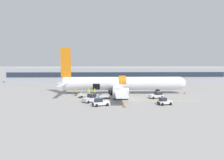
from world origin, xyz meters
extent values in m
plane|color=gray|center=(0.00, 0.00, 0.00)|extent=(500.00, 500.00, 0.00)
cube|color=yellow|center=(0.97, -1.17, 0.00)|extent=(27.68, 3.49, 0.01)
cube|color=#9EA3AD|center=(0.00, 38.96, 2.78)|extent=(84.90, 11.94, 5.55)
cube|color=#232D3D|center=(0.00, 32.93, 3.05)|extent=(83.20, 0.16, 1.78)
cylinder|color=white|center=(-0.35, 7.23, 2.62)|extent=(29.42, 3.33, 3.33)
sphere|color=white|center=(14.36, 7.23, 2.62)|extent=(3.16, 3.16, 3.16)
cone|color=white|center=(-15.06, 7.23, 2.62)|extent=(3.83, 3.06, 3.06)
cylinder|color=orange|center=(-0.35, 7.20, 2.92)|extent=(1.77, 3.33, 3.33)
cube|color=orange|center=(-14.43, 7.23, 7.90)|extent=(2.50, 0.28, 7.25)
cube|color=white|center=(-14.46, 3.29, 2.95)|extent=(0.99, 7.89, 0.20)
cube|color=white|center=(-14.46, 11.17, 2.95)|extent=(0.99, 7.89, 0.20)
cube|color=white|center=(-1.52, -0.31, 1.70)|extent=(2.36, 14.08, 0.40)
cube|color=white|center=(-1.52, 14.77, 1.70)|extent=(2.36, 14.08, 0.40)
cylinder|color=#B2B7BF|center=(-1.32, -0.35, 1.26)|extent=(3.43, 2.47, 2.47)
cylinder|color=#B2B7BF|center=(-1.32, 14.81, 1.26)|extent=(3.43, 2.47, 2.47)
cube|color=black|center=(-6.82, 5.59, 2.03)|extent=(1.70, 0.12, 1.40)
cylinder|color=#56565B|center=(8.77, 7.23, 1.18)|extent=(0.22, 0.22, 1.21)
sphere|color=black|center=(8.77, 7.23, 0.58)|extent=(1.15, 1.15, 1.15)
cylinder|color=#56565B|center=(-3.29, 4.87, 1.18)|extent=(0.22, 0.22, 1.21)
sphere|color=black|center=(-3.29, 4.87, 0.58)|extent=(1.15, 1.15, 1.15)
cylinder|color=#56565B|center=(-3.29, 9.60, 1.18)|extent=(0.22, 0.22, 1.21)
sphere|color=black|center=(-3.29, 9.60, 0.58)|extent=(1.15, 1.15, 1.15)
cube|color=silver|center=(-7.78, -2.96, 0.58)|extent=(3.27, 3.13, 0.68)
cube|color=#232833|center=(-7.39, -2.64, 1.29)|extent=(1.91, 1.92, 0.75)
cube|color=black|center=(-6.65, -2.00, 0.44)|extent=(1.07, 1.23, 0.34)
sphere|color=black|center=(-6.52, -2.94, 0.28)|extent=(0.56, 0.56, 0.56)
sphere|color=black|center=(-7.55, -1.72, 0.28)|extent=(0.56, 0.56, 0.56)
sphere|color=black|center=(-8.00, -4.20, 0.28)|extent=(0.56, 0.56, 0.56)
sphere|color=black|center=(-9.03, -2.98, 0.28)|extent=(0.56, 0.56, 0.56)
cube|color=silver|center=(6.73, 0.71, 0.53)|extent=(3.25, 2.15, 0.58)
cube|color=#232833|center=(7.24, 0.81, 1.15)|extent=(1.59, 1.60, 0.67)
cube|color=black|center=(8.25, 1.01, 0.41)|extent=(0.40, 1.44, 0.29)
sphere|color=black|center=(7.88, 0.16, 0.28)|extent=(0.56, 0.56, 0.56)
sphere|color=black|center=(7.58, 1.65, 0.28)|extent=(0.56, 0.56, 0.56)
sphere|color=black|center=(5.88, -0.24, 0.28)|extent=(0.56, 0.56, 0.56)
sphere|color=black|center=(5.58, 1.26, 0.28)|extent=(0.56, 0.56, 0.56)
cube|color=silver|center=(6.70, -5.86, 0.50)|extent=(2.77, 1.86, 0.53)
cube|color=#232833|center=(6.27, -5.95, 1.08)|extent=(1.36, 1.37, 0.63)
cube|color=black|center=(5.41, -6.14, 0.40)|extent=(0.38, 1.21, 0.26)
sphere|color=black|center=(5.72, -5.41, 0.28)|extent=(0.56, 0.56, 0.56)
sphere|color=black|center=(6.00, -6.67, 0.28)|extent=(0.56, 0.56, 0.56)
sphere|color=black|center=(7.41, -5.05, 0.28)|extent=(0.56, 0.56, 0.56)
sphere|color=black|center=(7.68, -6.30, 0.28)|extent=(0.56, 0.56, 0.56)
cube|color=white|center=(-5.42, -6.34, 0.52)|extent=(3.30, 2.15, 0.57)
cube|color=#232833|center=(-5.93, -6.51, 1.13)|extent=(1.64, 1.45, 0.66)
cube|color=black|center=(-6.92, -6.83, 0.41)|extent=(0.47, 1.13, 0.28)
sphere|color=black|center=(-6.59, -6.08, 0.28)|extent=(0.56, 0.56, 0.56)
sphere|color=black|center=(-6.22, -7.24, 0.28)|extent=(0.56, 0.56, 0.56)
sphere|color=black|center=(-4.62, -5.45, 0.28)|extent=(0.56, 0.56, 0.56)
sphere|color=black|center=(-4.25, -6.60, 0.28)|extent=(0.56, 0.56, 0.56)
cube|color=silver|center=(-9.34, 1.79, 0.55)|extent=(2.67, 1.76, 0.05)
cube|color=silver|center=(-8.15, 1.59, 0.84)|extent=(0.29, 1.35, 0.52)
cube|color=silver|center=(-9.45, 1.16, 0.84)|extent=(2.39, 0.48, 0.52)
cube|color=silver|center=(-9.23, 2.43, 0.84)|extent=(2.39, 0.48, 0.52)
cube|color=#333338|center=(-7.68, 1.50, 0.32)|extent=(0.90, 0.23, 0.06)
sphere|color=black|center=(-8.60, 0.98, 0.20)|extent=(0.40, 0.40, 0.40)
sphere|color=black|center=(-8.37, 2.32, 0.20)|extent=(0.40, 0.40, 0.40)
sphere|color=black|center=(-10.31, 1.27, 0.20)|extent=(0.40, 0.40, 0.40)
sphere|color=black|center=(-10.07, 2.61, 0.20)|extent=(0.40, 0.40, 0.40)
cube|color=#2D2D33|center=(-9.64, 1.61, 0.86)|extent=(0.43, 0.19, 0.57)
cube|color=#1E2347|center=(-9.08, 1.75, 0.82)|extent=(0.38, 0.31, 0.49)
cube|color=#4C1E1E|center=(-9.97, 2.02, 0.76)|extent=(0.53, 0.36, 0.37)
cube|color=silver|center=(-5.02, 0.34, 0.49)|extent=(2.87, 2.32, 0.05)
cube|color=silver|center=(-3.88, 0.75, 0.77)|extent=(0.58, 1.51, 0.51)
cube|color=silver|center=(-4.77, -0.37, 0.77)|extent=(2.32, 0.87, 0.51)
cube|color=silver|center=(-5.28, 1.06, 0.77)|extent=(2.32, 0.87, 0.51)
cube|color=#333338|center=(-3.42, 0.91, 0.28)|extent=(0.88, 0.38, 0.06)
sphere|color=black|center=(-3.94, -0.11, 0.20)|extent=(0.40, 0.40, 0.40)
sphere|color=black|center=(-4.46, 1.38, 0.20)|extent=(0.40, 0.40, 0.40)
sphere|color=black|center=(-5.58, -0.69, 0.20)|extent=(0.40, 0.40, 0.40)
sphere|color=black|center=(-6.11, 0.80, 0.20)|extent=(0.40, 0.40, 0.40)
cube|color=#4C1E1E|center=(-4.48, 0.17, 0.76)|extent=(0.56, 0.26, 0.49)
cube|color=#14472D|center=(-5.83, 0.26, 0.77)|extent=(0.58, 0.40, 0.50)
cube|color=#2D2D33|center=(-4.98, 0.32, 0.75)|extent=(0.42, 0.31, 0.46)
cube|color=#2D2D33|center=(-5.49, 0.17, 0.75)|extent=(0.38, 0.29, 0.47)
cylinder|color=#1E2338|center=(-11.67, 4.59, 0.43)|extent=(0.42, 0.42, 0.86)
cylinder|color=orange|center=(-11.67, 4.59, 1.19)|extent=(0.53, 0.53, 0.67)
sphere|color=tan|center=(-11.67, 4.59, 1.65)|extent=(0.24, 0.24, 0.24)
cylinder|color=orange|center=(-11.57, 4.37, 1.12)|extent=(0.17, 0.17, 0.62)
cylinder|color=orange|center=(-11.78, 4.80, 1.12)|extent=(0.17, 0.17, 0.62)
cylinder|color=#1E2338|center=(-8.62, 4.09, 0.45)|extent=(0.34, 0.34, 0.89)
cylinder|color=#CCE523|center=(-8.62, 4.09, 1.25)|extent=(0.43, 0.43, 0.70)
sphere|color=tan|center=(-8.62, 4.09, 1.72)|extent=(0.25, 0.25, 0.25)
cylinder|color=#CCE523|center=(-8.37, 4.10, 1.17)|extent=(0.14, 0.14, 0.65)
cylinder|color=#CCE523|center=(-8.87, 4.09, 1.17)|extent=(0.14, 0.14, 0.65)
cylinder|color=#2D2D33|center=(-7.18, 4.39, 0.43)|extent=(0.44, 0.44, 0.85)
cylinder|color=#CCE523|center=(-7.18, 4.39, 1.19)|extent=(0.56, 0.56, 0.67)
sphere|color=beige|center=(-7.18, 4.39, 1.64)|extent=(0.24, 0.24, 0.24)
cylinder|color=#CCE523|center=(-7.35, 4.56, 1.11)|extent=(0.18, 0.18, 0.62)
cylinder|color=#CCE523|center=(-7.01, 4.22, 1.11)|extent=(0.18, 0.18, 0.62)
cube|color=black|center=(15.44, 6.32, 0.01)|extent=(0.48, 0.48, 0.03)
cone|color=orange|center=(15.44, 6.32, 0.38)|extent=(0.35, 0.35, 0.76)
cylinder|color=white|center=(15.44, 6.32, 0.42)|extent=(0.20, 0.20, 0.09)
cube|color=black|center=(-1.21, -7.57, 0.01)|extent=(0.54, 0.54, 0.03)
cone|color=orange|center=(-1.21, -7.57, 0.38)|extent=(0.40, 0.40, 0.76)
cylinder|color=white|center=(-1.21, -7.57, 0.42)|extent=(0.23, 0.23, 0.09)
cube|color=black|center=(0.12, 0.26, 0.01)|extent=(0.65, 0.65, 0.03)
cone|color=orange|center=(0.12, 0.26, 0.34)|extent=(0.48, 0.48, 0.67)
cylinder|color=white|center=(0.12, 0.26, 0.37)|extent=(0.28, 0.28, 0.08)
camera|label=1|loc=(-4.69, -42.87, 8.40)|focal=32.00mm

